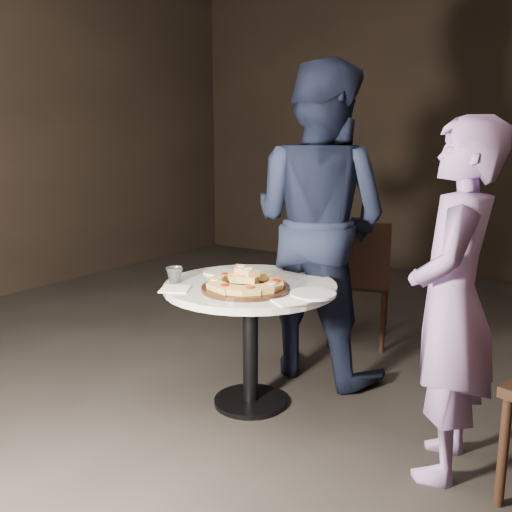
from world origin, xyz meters
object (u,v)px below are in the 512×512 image
at_px(diner_teal, 452,302).
at_px(chair_far, 359,274).
at_px(water_glass, 175,275).
at_px(focaccia_pile, 246,281).
at_px(serving_board, 246,288).
at_px(table, 250,306).
at_px(diner_navy, 319,223).

bearing_deg(diner_teal, chair_far, -151.16).
bearing_deg(water_glass, chair_far, 72.01).
bearing_deg(water_glass, focaccia_pile, 12.77).
distance_m(serving_board, focaccia_pile, 0.04).
height_order(table, diner_navy, diner_navy).
distance_m(water_glass, diner_navy, 0.89).
height_order(serving_board, focaccia_pile, focaccia_pile).
xyz_separation_m(serving_board, water_glass, (-0.37, -0.08, 0.03)).
height_order(serving_board, chair_far, chair_far).
bearing_deg(diner_navy, table, 87.34).
relative_size(serving_board, diner_teal, 0.29).
relative_size(water_glass, chair_far, 0.10).
height_order(table, serving_board, serving_board).
bearing_deg(table, chair_far, 84.87).
bearing_deg(diner_navy, serving_board, 92.88).
relative_size(focaccia_pile, diner_navy, 0.21).
bearing_deg(serving_board, water_glass, -167.25).
relative_size(focaccia_pile, chair_far, 0.45).
height_order(chair_far, diner_navy, diner_navy).
height_order(table, focaccia_pile, focaccia_pile).
distance_m(serving_board, diner_navy, 0.73).
bearing_deg(diner_navy, chair_far, -89.30).
distance_m(table, water_glass, 0.41).
height_order(focaccia_pile, water_glass, focaccia_pile).
height_order(chair_far, diner_teal, diner_teal).
relative_size(serving_board, focaccia_pile, 1.12).
relative_size(serving_board, water_glass, 4.95).
distance_m(water_glass, chair_far, 1.36).
height_order(focaccia_pile, chair_far, chair_far).
xyz_separation_m(focaccia_pile, diner_teal, (0.94, 0.09, 0.03)).
relative_size(table, serving_board, 2.11).
bearing_deg(chair_far, serving_board, 68.30).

